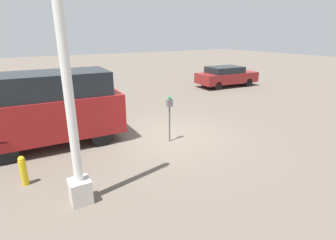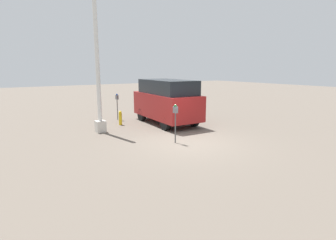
# 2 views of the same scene
# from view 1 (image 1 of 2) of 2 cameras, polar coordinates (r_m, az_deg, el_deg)

# --- Properties ---
(ground_plane) EXTENTS (80.00, 80.00, 0.00)m
(ground_plane) POSITION_cam_1_polar(r_m,az_deg,el_deg) (9.52, 0.08, -3.55)
(ground_plane) COLOR #60564C
(parking_meter_near) EXTENTS (0.21, 0.13, 1.58)m
(parking_meter_near) POSITION_cam_1_polar(r_m,az_deg,el_deg) (8.72, 0.34, 2.48)
(parking_meter_near) COLOR #4C4C4C
(parking_meter_near) RESTS_ON ground
(lamp_post) EXTENTS (0.44, 0.44, 6.58)m
(lamp_post) POSITION_cam_1_polar(r_m,az_deg,el_deg) (5.40, -20.88, 5.68)
(lamp_post) COLOR beige
(lamp_post) RESTS_ON ground
(parked_van) EXTENTS (4.55, 2.15, 2.40)m
(parked_van) POSITION_cam_1_polar(r_m,az_deg,el_deg) (9.28, -24.16, 2.56)
(parked_van) COLOR maroon
(parked_van) RESTS_ON ground
(car_distant) EXTENTS (4.37, 2.05, 1.38)m
(car_distant) POSITION_cam_1_polar(r_m,az_deg,el_deg) (18.90, 12.56, 9.37)
(car_distant) COLOR maroon
(car_distant) RESTS_ON ground
(fire_hydrant) EXTENTS (0.17, 0.17, 0.77)m
(fire_hydrant) POSITION_cam_1_polar(r_m,az_deg,el_deg) (7.38, -28.97, -9.59)
(fire_hydrant) COLOR gold
(fire_hydrant) RESTS_ON ground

